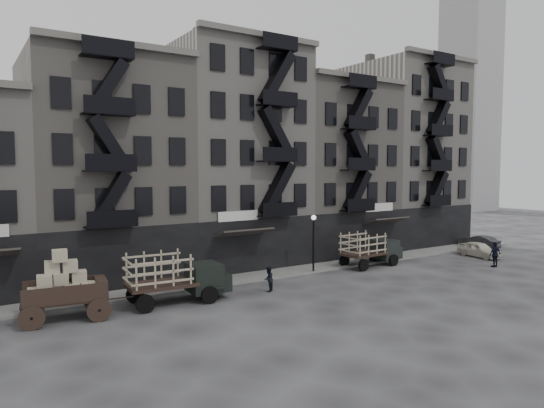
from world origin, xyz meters
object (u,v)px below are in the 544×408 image
stake_truck_east (371,247)px  car_far (479,242)px  stake_truck_west (176,274)px  policeman (495,255)px  car_east (479,249)px  wagon (62,280)px  pedestrian_mid (268,279)px

stake_truck_east → car_far: (14.72, 0.46, -0.92)m
stake_truck_west → policeman: 24.95m
car_east → car_far: 4.91m
stake_truck_east → car_east: size_ratio=1.42×
wagon → stake_truck_west: (6.01, -0.11, -0.37)m
pedestrian_mid → stake_truck_east: bearing=149.8°
car_far → policeman: 9.17m
wagon → stake_truck_east: size_ratio=0.82×
car_east → pedestrian_mid: bearing=-174.3°
car_far → policeman: policeman is taller
stake_truck_east → policeman: stake_truck_east is taller
stake_truck_west → pedestrian_mid: (5.81, -0.75, -0.89)m
stake_truck_west → pedestrian_mid: bearing=-4.0°
car_east → car_far: size_ratio=1.02×
policeman → wagon: bearing=-1.7°
stake_truck_west → policeman: (24.61, -4.08, -0.69)m
car_east → pedestrian_mid: pedestrian_mid is taller
wagon → stake_truck_east: (22.80, 1.37, -0.51)m
stake_truck_east → policeman: bearing=-38.3°
car_far → pedestrian_mid: pedestrian_mid is taller
stake_truck_west → stake_truck_east: (16.79, 1.48, -0.14)m
stake_truck_west → pedestrian_mid: size_ratio=3.80×
stake_truck_east → policeman: size_ratio=2.77×
stake_truck_west → car_far: size_ratio=1.58×
car_far → wagon: bearing=-0.3°
stake_truck_west → car_far: bearing=6.9°
policeman → stake_truck_west: bearing=-3.3°
wagon → policeman: bearing=-0.1°
wagon → policeman: (30.61, -4.19, -1.06)m
stake_truck_east → car_east: stake_truck_east is taller
wagon → car_far: size_ratio=1.19×
car_east → pedestrian_mid: 21.64m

